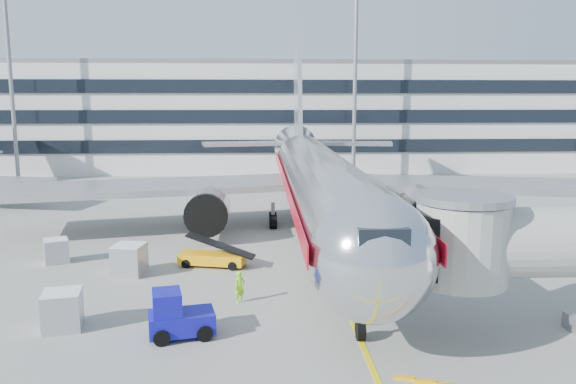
{
  "coord_description": "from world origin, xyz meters",
  "views": [
    {
      "loc": [
        -4.22,
        -30.41,
        10.08
      ],
      "look_at": [
        -2.34,
        6.92,
        4.0
      ],
      "focal_mm": 35.0,
      "sensor_mm": 36.0,
      "label": 1
    }
  ],
  "objects_px": {
    "belt_loader": "(212,257)",
    "ramp_worker": "(240,287)",
    "baggage_tug": "(177,317)",
    "cargo_container_right": "(56,251)",
    "main_jet": "(316,179)",
    "cargo_container_front": "(63,310)",
    "cargo_container_left": "(129,259)"
  },
  "relations": [
    {
      "from": "belt_loader",
      "to": "ramp_worker",
      "type": "height_order",
      "value": "belt_loader"
    },
    {
      "from": "belt_loader",
      "to": "baggage_tug",
      "type": "relative_size",
      "value": 1.42
    },
    {
      "from": "cargo_container_right",
      "to": "ramp_worker",
      "type": "bearing_deg",
      "value": -33.23
    },
    {
      "from": "main_jet",
      "to": "cargo_container_right",
      "type": "relative_size",
      "value": 27.42
    },
    {
      "from": "cargo_container_right",
      "to": "cargo_container_front",
      "type": "relative_size",
      "value": 0.98
    },
    {
      "from": "cargo_container_right",
      "to": "ramp_worker",
      "type": "xyz_separation_m",
      "value": [
        11.8,
        -7.73,
        0.05
      ]
    },
    {
      "from": "cargo_container_right",
      "to": "belt_loader",
      "type": "bearing_deg",
      "value": -7.62
    },
    {
      "from": "cargo_container_left",
      "to": "ramp_worker",
      "type": "distance_m",
      "value": 8.27
    },
    {
      "from": "belt_loader",
      "to": "ramp_worker",
      "type": "bearing_deg",
      "value": -73.42
    },
    {
      "from": "cargo_container_left",
      "to": "cargo_container_front",
      "type": "xyz_separation_m",
      "value": [
        -1.16,
        -7.88,
        -0.04
      ]
    },
    {
      "from": "belt_loader",
      "to": "cargo_container_right",
      "type": "height_order",
      "value": "belt_loader"
    },
    {
      "from": "cargo_container_left",
      "to": "cargo_container_right",
      "type": "distance_m",
      "value": 5.88
    },
    {
      "from": "belt_loader",
      "to": "cargo_container_right",
      "type": "relative_size",
      "value": 2.33
    },
    {
      "from": "belt_loader",
      "to": "cargo_container_front",
      "type": "relative_size",
      "value": 2.29
    },
    {
      "from": "baggage_tug",
      "to": "cargo_container_front",
      "type": "height_order",
      "value": "baggage_tug"
    },
    {
      "from": "cargo_container_right",
      "to": "cargo_container_front",
      "type": "xyz_separation_m",
      "value": [
        4.02,
        -10.66,
        0.11
      ]
    },
    {
      "from": "main_jet",
      "to": "cargo_container_front",
      "type": "bearing_deg",
      "value": -126.23
    },
    {
      "from": "main_jet",
      "to": "cargo_container_front",
      "type": "height_order",
      "value": "main_jet"
    },
    {
      "from": "belt_loader",
      "to": "ramp_worker",
      "type": "relative_size",
      "value": 2.7
    },
    {
      "from": "cargo_container_left",
      "to": "cargo_container_right",
      "type": "xyz_separation_m",
      "value": [
        -5.18,
        2.78,
        -0.15
      ]
    },
    {
      "from": "cargo_container_right",
      "to": "cargo_container_left",
      "type": "bearing_deg",
      "value": -28.23
    },
    {
      "from": "main_jet",
      "to": "cargo_container_front",
      "type": "xyz_separation_m",
      "value": [
        -13.07,
        -17.84,
        -3.37
      ]
    },
    {
      "from": "cargo_container_left",
      "to": "cargo_container_front",
      "type": "bearing_deg",
      "value": -98.37
    },
    {
      "from": "belt_loader",
      "to": "baggage_tug",
      "type": "xyz_separation_m",
      "value": [
        -0.64,
        -10.49,
        0.33
      ]
    },
    {
      "from": "main_jet",
      "to": "ramp_worker",
      "type": "bearing_deg",
      "value": -109.52
    },
    {
      "from": "belt_loader",
      "to": "cargo_container_left",
      "type": "height_order",
      "value": "belt_loader"
    },
    {
      "from": "baggage_tug",
      "to": "ramp_worker",
      "type": "distance_m",
      "value": 4.81
    },
    {
      "from": "baggage_tug",
      "to": "cargo_container_front",
      "type": "xyz_separation_m",
      "value": [
        -5.24,
        1.15,
        -0.04
      ]
    },
    {
      "from": "cargo_container_left",
      "to": "cargo_container_right",
      "type": "height_order",
      "value": "cargo_container_left"
    },
    {
      "from": "cargo_container_left",
      "to": "ramp_worker",
      "type": "bearing_deg",
      "value": -36.79
    },
    {
      "from": "main_jet",
      "to": "cargo_container_right",
      "type": "bearing_deg",
      "value": -157.23
    },
    {
      "from": "baggage_tug",
      "to": "cargo_container_right",
      "type": "distance_m",
      "value": 15.01
    }
  ]
}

